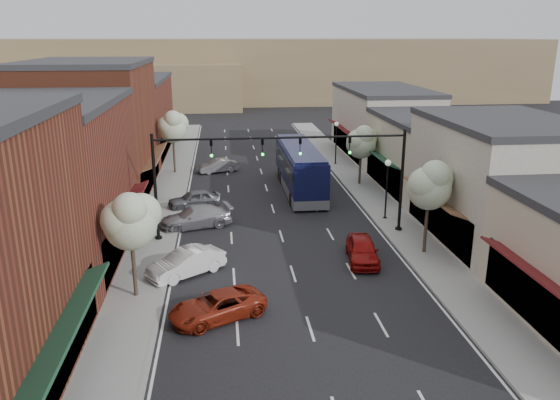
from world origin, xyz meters
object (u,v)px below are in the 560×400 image
object	(u,v)px
lamp_post_near	(387,180)
signal_mast_right	(367,166)
parked_car_d	(194,199)
parked_car_e	(218,166)
tree_left_far	(173,126)
lamp_post_far	(336,136)
tree_left_near	(131,219)
parked_car_b	(186,263)
parked_car_a	(217,306)
red_hatchback	(362,250)
signal_mast_left	(193,171)
coach_bus	(300,168)
tree_right_near	(431,184)
parked_car_c	(196,217)
tree_right_far	(362,141)

from	to	relation	value
lamp_post_near	signal_mast_right	bearing A→B (deg)	-131.05
parked_car_d	parked_car_e	bearing A→B (deg)	153.48
tree_left_far	lamp_post_far	xyz separation A→B (m)	(16.05, 2.06, -1.60)
tree_left_near	parked_car_b	world-z (taller)	tree_left_near
tree_left_near	lamp_post_near	bearing A→B (deg)	33.33
parked_car_a	red_hatchback	bearing A→B (deg)	98.97
red_hatchback	parked_car_b	bearing A→B (deg)	-168.09
tree_left_near	signal_mast_left	bearing A→B (deg)	71.90
tree_left_near	lamp_post_near	xyz separation A→B (m)	(16.05, 10.56, -1.22)
coach_bus	parked_car_a	bearing A→B (deg)	-108.31
signal_mast_right	parked_car_d	bearing A→B (deg)	149.09
lamp_post_far	coach_bus	xyz separation A→B (m)	(-5.04, -9.16, -1.02)
signal_mast_left	tree_right_near	size ratio (longest dim) A/B	1.38
signal_mast_left	parked_car_c	xyz separation A→B (m)	(-0.08, 2.40, -3.90)
signal_mast_left	red_hatchback	xyz separation A→B (m)	(9.89, -4.68, -3.90)
tree_left_near	lamp_post_far	distance (m)	32.35
signal_mast_left	parked_car_d	bearing A→B (deg)	92.97
signal_mast_left	tree_right_near	distance (m)	14.55
lamp_post_far	parked_car_a	bearing A→B (deg)	-111.42
signal_mast_left	tree_right_far	bearing A→B (deg)	40.54
red_hatchback	parked_car_b	world-z (taller)	parked_car_b
tree_right_far	coach_bus	distance (m)	6.04
lamp_post_far	red_hatchback	world-z (taller)	lamp_post_far
tree_left_far	coach_bus	bearing A→B (deg)	-32.82
tree_right_far	parked_car_d	size ratio (longest dim) A/B	1.35
tree_left_far	tree_left_near	bearing A→B (deg)	-90.00
tree_right_near	tree_right_far	size ratio (longest dim) A/B	1.10
lamp_post_near	red_hatchback	bearing A→B (deg)	-116.20
tree_right_far	tree_left_far	distance (m)	17.66
tree_left_far	parked_car_a	xyz separation A→B (m)	(4.05, -28.53, -3.97)
tree_left_far	red_hatchback	bearing A→B (deg)	-61.05
coach_bus	parked_car_b	distance (m)	18.55
tree_right_far	lamp_post_far	world-z (taller)	tree_right_far
parked_car_a	coach_bus	bearing A→B (deg)	136.08
signal_mast_left	lamp_post_near	world-z (taller)	signal_mast_left
parked_car_a	parked_car_b	size ratio (longest dim) A/B	1.03
tree_left_near	lamp_post_near	world-z (taller)	tree_left_near
lamp_post_near	parked_car_b	size ratio (longest dim) A/B	1.00
red_hatchback	lamp_post_near	bearing A→B (deg)	71.01
signal_mast_right	coach_bus	size ratio (longest dim) A/B	0.66
tree_right_near	tree_left_far	world-z (taller)	tree_left_far
signal_mast_right	tree_left_far	bearing A→B (deg)	127.71
tree_right_near	coach_bus	world-z (taller)	tree_right_near
lamp_post_far	tree_left_far	bearing A→B (deg)	-172.70
coach_bus	signal_mast_right	bearing A→B (deg)	-75.53
lamp_post_far	coach_bus	size ratio (longest dim) A/B	0.35
coach_bus	red_hatchback	xyz separation A→B (m)	(1.51, -15.52, -1.27)
tree_right_near	parked_car_c	size ratio (longest dim) A/B	1.19
signal_mast_right	red_hatchback	bearing A→B (deg)	-106.15
tree_left_far	parked_car_c	xyz separation A→B (m)	(2.56, -15.55, -3.88)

